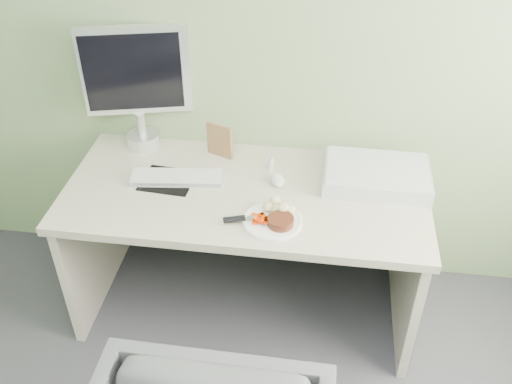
# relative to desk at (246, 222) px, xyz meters

# --- Properties ---
(wall_back) EXTENTS (3.50, 0.00, 3.50)m
(wall_back) POSITION_rel_desk_xyz_m (0.00, 0.38, 0.80)
(wall_back) COLOR gray
(wall_back) RESTS_ON floor
(desk) EXTENTS (1.60, 0.75, 0.73)m
(desk) POSITION_rel_desk_xyz_m (0.00, 0.00, 0.00)
(desk) COLOR beige
(desk) RESTS_ON floor
(plate) EXTENTS (0.25, 0.25, 0.01)m
(plate) POSITION_rel_desk_xyz_m (0.14, -0.21, 0.19)
(plate) COLOR white
(plate) RESTS_ON desk
(steak) EXTENTS (0.12, 0.12, 0.03)m
(steak) POSITION_rel_desk_xyz_m (0.18, -0.23, 0.21)
(steak) COLOR black
(steak) RESTS_ON plate
(potato_pile) EXTENTS (0.12, 0.10, 0.06)m
(potato_pile) POSITION_rel_desk_xyz_m (0.16, -0.15, 0.22)
(potato_pile) COLOR tan
(potato_pile) RESTS_ON plate
(carrot_heap) EXTENTS (0.06, 0.05, 0.04)m
(carrot_heap) POSITION_rel_desk_xyz_m (0.09, -0.22, 0.22)
(carrot_heap) COLOR red
(carrot_heap) RESTS_ON plate
(steak_knife) EXTENTS (0.23, 0.09, 0.02)m
(steak_knife) POSITION_rel_desk_xyz_m (0.03, -0.22, 0.21)
(steak_knife) COLOR silver
(steak_knife) RESTS_ON plate
(mousepad) EXTENTS (0.25, 0.22, 0.00)m
(mousepad) POSITION_rel_desk_xyz_m (-0.36, 0.02, 0.18)
(mousepad) COLOR black
(mousepad) RESTS_ON desk
(keyboard) EXTENTS (0.42, 0.17, 0.02)m
(keyboard) POSITION_rel_desk_xyz_m (-0.32, 0.03, 0.20)
(keyboard) COLOR white
(keyboard) RESTS_ON desk
(computer_mouse) EXTENTS (0.09, 0.12, 0.04)m
(computer_mouse) POSITION_rel_desk_xyz_m (0.14, 0.07, 0.20)
(computer_mouse) COLOR white
(computer_mouse) RESTS_ON desk
(photo_frame) EXTENTS (0.13, 0.06, 0.17)m
(photo_frame) POSITION_rel_desk_xyz_m (-0.16, 0.26, 0.27)
(photo_frame) COLOR olive
(photo_frame) RESTS_ON desk
(eyedrop_bottle) EXTENTS (0.03, 0.03, 0.07)m
(eyedrop_bottle) POSITION_rel_desk_xyz_m (0.09, 0.17, 0.22)
(eyedrop_bottle) COLOR white
(eyedrop_bottle) RESTS_ON desk
(scanner) EXTENTS (0.47, 0.32, 0.07)m
(scanner) POSITION_rel_desk_xyz_m (0.57, 0.14, 0.22)
(scanner) COLOR #B0B2B7
(scanner) RESTS_ON desk
(monitor) EXTENTS (0.49, 0.19, 0.60)m
(monitor) POSITION_rel_desk_xyz_m (-0.55, 0.32, 0.52)
(monitor) COLOR silver
(monitor) RESTS_ON desk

